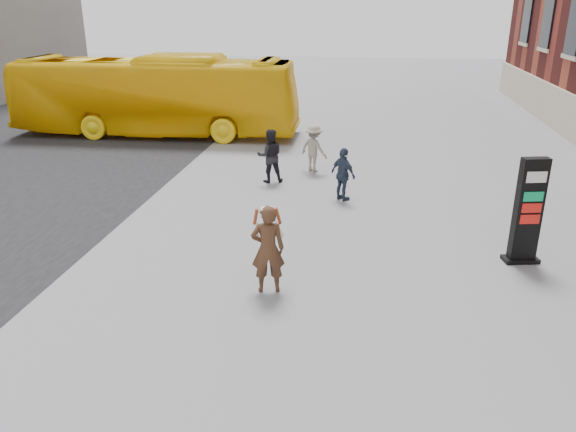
# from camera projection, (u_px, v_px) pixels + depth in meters

# --- Properties ---
(ground) EXTENTS (100.00, 100.00, 0.00)m
(ground) POSITION_uv_depth(u_px,v_px,m) (300.00, 284.00, 11.37)
(ground) COLOR #9E9EA3
(info_pylon) EXTENTS (0.81, 0.52, 2.35)m
(info_pylon) POSITION_uv_depth(u_px,v_px,m) (528.00, 211.00, 11.96)
(info_pylon) COLOR black
(info_pylon) RESTS_ON ground
(woman) EXTENTS (0.78, 0.73, 1.80)m
(woman) POSITION_uv_depth(u_px,v_px,m) (268.00, 248.00, 10.81)
(woman) COLOR #412C17
(woman) RESTS_ON ground
(bus) EXTENTS (12.02, 3.08, 3.33)m
(bus) POSITION_uv_depth(u_px,v_px,m) (156.00, 96.00, 23.57)
(bus) COLOR yellow
(bus) RESTS_ON road
(pedestrian_a) EXTENTS (0.96, 0.83, 1.68)m
(pedestrian_a) POSITION_uv_depth(u_px,v_px,m) (270.00, 156.00, 17.56)
(pedestrian_a) COLOR black
(pedestrian_a) RESTS_ON ground
(pedestrian_b) EXTENTS (1.17, 1.02, 1.57)m
(pedestrian_b) POSITION_uv_depth(u_px,v_px,m) (314.00, 148.00, 18.68)
(pedestrian_b) COLOR gray
(pedestrian_b) RESTS_ON ground
(pedestrian_c) EXTENTS (0.91, 0.88, 1.53)m
(pedestrian_c) POSITION_uv_depth(u_px,v_px,m) (343.00, 174.00, 15.94)
(pedestrian_c) COLOR #2B374A
(pedestrian_c) RESTS_ON ground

